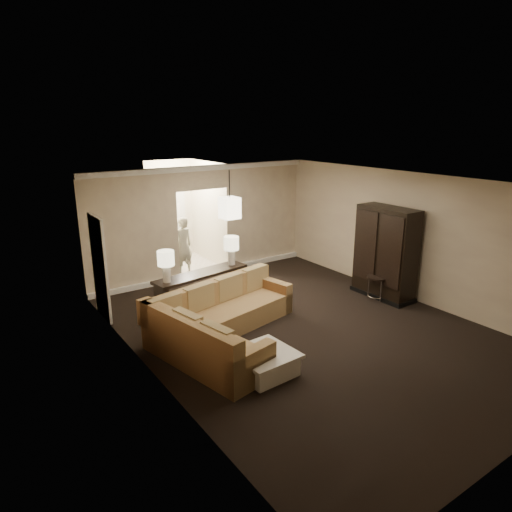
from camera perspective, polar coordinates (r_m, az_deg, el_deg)
ground at (r=8.88m, az=6.16°, el=-9.18°), size 8.00×8.00×0.00m
wall_back at (r=11.58m, az=-6.62°, el=4.29°), size 6.00×0.04×2.80m
wall_left at (r=6.88m, az=-12.88°, el=-4.70°), size 0.04×8.00×2.80m
wall_right at (r=10.53m, az=18.92°, el=2.25°), size 0.04×8.00×2.80m
ceiling at (r=8.07m, az=6.78°, el=9.02°), size 6.00×8.00×0.02m
crown_molding at (r=11.33m, az=-6.73°, el=10.83°), size 6.00×0.10×0.12m
baseboard at (r=11.89m, az=-6.29°, el=-2.07°), size 6.00×0.10×0.12m
side_door at (r=9.53m, az=-18.96°, el=-1.41°), size 0.05×0.90×2.10m
foyer at (r=12.78m, az=-9.47°, el=4.88°), size 1.44×2.02×2.80m
sectional_sofa at (r=8.31m, az=-4.41°, el=-8.27°), size 3.18×2.89×0.91m
coffee_table at (r=7.38m, az=1.04°, el=-13.15°), size 0.96×0.96×0.38m
console_table at (r=9.62m, az=-6.79°, el=-3.95°), size 2.17×0.78×0.82m
armoire at (r=10.52m, az=15.85°, el=0.15°), size 0.61×1.43×2.05m
drink_table at (r=10.43m, az=14.86°, el=-3.31°), size 0.44×0.44×0.55m
table_lamp_left at (r=8.95m, az=-11.19°, el=-0.66°), size 0.33×0.33×0.63m
table_lamp_right at (r=9.87m, az=-3.10°, el=1.26°), size 0.33×0.33×0.63m
pendant_light at (r=10.36m, az=-3.30°, el=6.04°), size 0.38×0.38×1.09m
person at (r=11.78m, az=-9.15°, el=1.60°), size 0.66×0.50×1.68m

